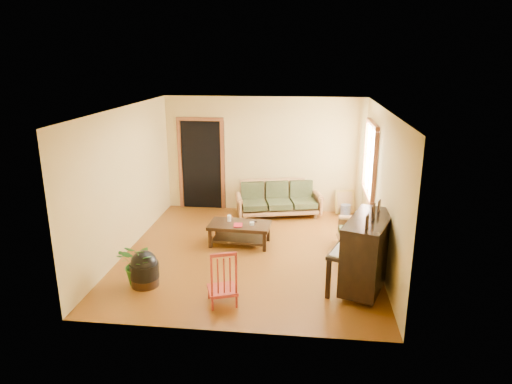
# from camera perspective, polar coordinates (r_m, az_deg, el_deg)

# --- Properties ---
(floor) EXTENTS (5.00, 5.00, 0.00)m
(floor) POSITION_cam_1_polar(r_m,az_deg,el_deg) (8.39, -0.74, -7.59)
(floor) COLOR #572C0B
(floor) RESTS_ON ground
(doorway) EXTENTS (1.08, 0.16, 2.05)m
(doorway) POSITION_cam_1_polar(r_m,az_deg,el_deg) (10.64, -6.83, 3.36)
(doorway) COLOR black
(doorway) RESTS_ON floor
(window) EXTENTS (0.12, 1.36, 1.46)m
(window) POSITION_cam_1_polar(r_m,az_deg,el_deg) (9.18, 14.13, 3.90)
(window) COLOR white
(window) RESTS_ON right_wall
(sofa) EXTENTS (1.98, 1.19, 0.79)m
(sofa) POSITION_cam_1_polar(r_m,az_deg,el_deg) (10.13, 2.86, -0.91)
(sofa) COLOR #916035
(sofa) RESTS_ON floor
(coffee_table) EXTENTS (1.18, 0.68, 0.42)m
(coffee_table) POSITION_cam_1_polar(r_m,az_deg,el_deg) (8.68, -2.04, -5.26)
(coffee_table) COLOR black
(coffee_table) RESTS_ON floor
(armchair) EXTENTS (0.80, 0.83, 0.78)m
(armchair) POSITION_cam_1_polar(r_m,az_deg,el_deg) (8.62, 12.49, -4.54)
(armchair) COLOR #916035
(armchair) RESTS_ON floor
(piano) EXTENTS (1.15, 1.47, 1.14)m
(piano) POSITION_cam_1_polar(r_m,az_deg,el_deg) (7.15, 13.74, -7.54)
(piano) COLOR black
(piano) RESTS_ON floor
(footstool) EXTENTS (0.53, 0.53, 0.43)m
(footstool) POSITION_cam_1_polar(r_m,az_deg,el_deg) (7.39, -13.75, -9.77)
(footstool) COLOR black
(footstool) RESTS_ON floor
(red_chair) EXTENTS (0.53, 0.55, 0.86)m
(red_chair) POSITION_cam_1_polar(r_m,az_deg,el_deg) (6.63, -4.26, -10.45)
(red_chair) COLOR maroon
(red_chair) RESTS_ON floor
(leaning_frame) EXTENTS (0.44, 0.20, 0.58)m
(leaning_frame) POSITION_cam_1_polar(r_m,az_deg,el_deg) (10.50, 11.01, -1.18)
(leaning_frame) COLOR #B4953C
(leaning_frame) RESTS_ON floor
(ceramic_crock) EXTENTS (0.29, 0.29, 0.27)m
(ceramic_crock) POSITION_cam_1_polar(r_m,az_deg,el_deg) (10.36, 11.12, -2.31)
(ceramic_crock) COLOR #304790
(ceramic_crock) RESTS_ON floor
(potted_plant) EXTENTS (0.79, 0.74, 0.70)m
(potted_plant) POSITION_cam_1_polar(r_m,az_deg,el_deg) (7.39, -14.29, -8.65)
(potted_plant) COLOR #225D1A
(potted_plant) RESTS_ON floor
(book) EXTENTS (0.18, 0.23, 0.02)m
(book) POSITION_cam_1_polar(r_m,az_deg,el_deg) (8.50, -2.81, -4.17)
(book) COLOR maroon
(book) RESTS_ON coffee_table
(candle) EXTENTS (0.08, 0.08, 0.12)m
(candle) POSITION_cam_1_polar(r_m,az_deg,el_deg) (8.71, -3.37, -3.29)
(candle) COLOR white
(candle) RESTS_ON coffee_table
(glass_jar) EXTENTS (0.11, 0.11, 0.06)m
(glass_jar) POSITION_cam_1_polar(r_m,az_deg,el_deg) (8.52, -0.51, -3.96)
(glass_jar) COLOR white
(glass_jar) RESTS_ON coffee_table
(remote) EXTENTS (0.14, 0.05, 0.01)m
(remote) POSITION_cam_1_polar(r_m,az_deg,el_deg) (8.68, -0.32, -3.72)
(remote) COLOR black
(remote) RESTS_ON coffee_table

